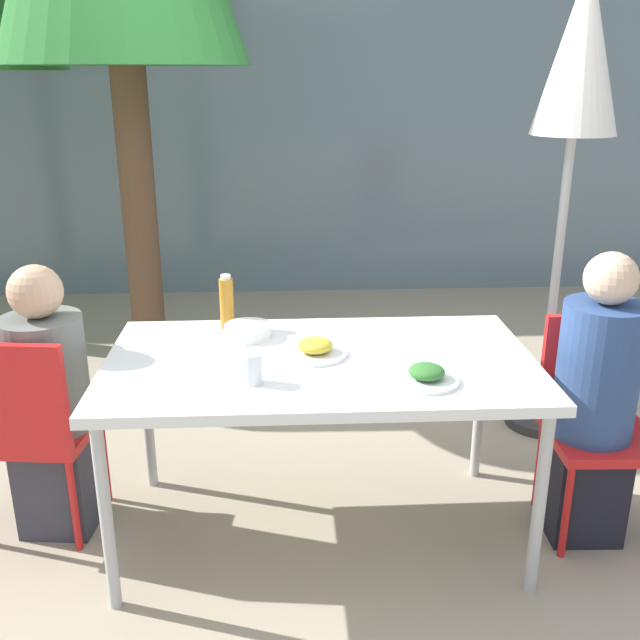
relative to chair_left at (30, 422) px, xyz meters
name	(u,v)px	position (x,y,z in m)	size (l,w,h in m)	color
ground_plane	(320,531)	(1.10, -0.04, -0.50)	(24.00, 24.00, 0.00)	tan
building_facade	(297,106)	(1.10, 3.41, 1.00)	(10.00, 0.20, 3.00)	slate
dining_table	(320,371)	(1.10, -0.04, 0.20)	(1.59, 0.90, 0.76)	white
chair_left	(30,422)	(0.00, 0.00, 0.00)	(0.44, 0.44, 0.86)	red
person_left	(51,408)	(0.06, 0.07, 0.02)	(0.31, 0.31, 1.10)	#383842
chair_right	(596,409)	(2.20, -0.01, 0.00)	(0.42, 0.42, 0.86)	red
person_right	(593,407)	(2.15, -0.09, 0.05)	(0.30, 0.30, 1.16)	black
closed_umbrella	(579,76)	(2.31, 0.83, 1.24)	(0.39, 0.39, 2.24)	#333333
plate_0	(315,349)	(1.09, -0.01, 0.28)	(0.24, 0.24, 0.07)	white
plate_1	(426,376)	(1.46, -0.28, 0.28)	(0.23, 0.23, 0.06)	white
bottle	(227,302)	(0.74, 0.31, 0.37)	(0.06, 0.06, 0.23)	#B7751E
drinking_cup	(252,368)	(0.86, -0.25, 0.31)	(0.07, 0.07, 0.11)	white
salad_bowl	(248,331)	(0.83, 0.19, 0.28)	(0.19, 0.19, 0.05)	white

